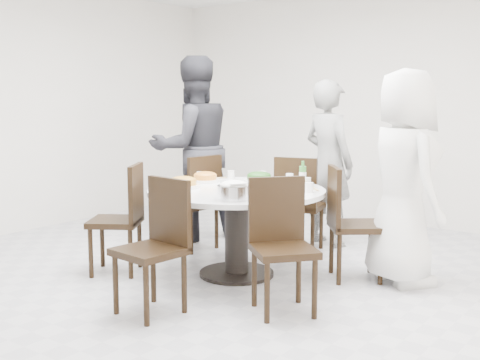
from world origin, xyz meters
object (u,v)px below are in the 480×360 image
Objects in this scene: chair_sw at (115,219)px; chair_se at (284,247)px; dining_table at (236,232)px; diner_right at (404,177)px; chair_nw at (192,202)px; rice_bowl at (234,192)px; chair_n at (301,204)px; diner_middle at (328,163)px; diner_left at (193,149)px; soup_bowl at (174,189)px; chair_ne at (356,223)px; beverage_bottle at (303,173)px; chair_s at (149,248)px.

chair_se is at bearing 58.26° from chair_sw.
diner_right reaches higher than dining_table.
chair_se is (1.72, -0.98, 0.00)m from chair_nw.
chair_nw is 1.98m from chair_se.
chair_n is at bearing 101.01° from rice_bowl.
diner_left is at bearing 42.80° from diner_middle.
chair_nw is at bearing 65.69° from diner_left.
rice_bowl is at bearing 5.18° from soup_bowl.
chair_n is 1.83m from chair_sw.
chair_nw is at bearing 100.16° from chair_se.
chair_ne is 4.46× the size of beverage_bottle.
chair_n is at bearing 122.45° from beverage_bottle.
diner_right is at bearing 50.29° from rice_bowl.
chair_ne reaches higher than rice_bowl.
chair_ne is 0.56× the size of diner_middle.
beverage_bottle is (0.03, 0.96, 0.05)m from rice_bowl.
chair_ne is 1.77m from chair_nw.
chair_n is at bearing 96.87° from chair_s.
beverage_bottle is (-0.53, 0.01, 0.38)m from chair_ne.
diner_left is at bearing 96.48° from chair_se.
diner_middle is (1.00, 0.98, 0.37)m from chair_nw.
soup_bowl is (-0.29, -1.50, 0.31)m from chair_n.
diner_middle is (-0.72, 1.96, 0.37)m from chair_se.
soup_bowl is at bearing 64.15° from chair_n.
diner_right is at bearing 28.65° from dining_table.
chair_s is 0.77m from soup_bowl.
chair_se is 1.21m from beverage_bottle.
rice_bowl is at bearing 110.65° from chair_ne.
dining_table is 1.58× the size of chair_ne.
diner_right is 2.40m from diner_left.
beverage_bottle is (1.24, 0.06, 0.38)m from chair_nw.
diner_left reaches higher than chair_se.
dining_table is 7.04× the size of beverage_bottle.
dining_table is at bearing 89.18° from chair_sw.
rice_bowl is at bearing 86.00° from chair_n.
soup_bowl is (0.62, 0.09, 0.31)m from chair_sw.
diner_right is (1.13, 1.76, 0.40)m from chair_s.
chair_se is 1.13m from soup_bowl.
chair_nw is at bearing 60.92° from diner_middle.
chair_ne is 2.06m from chair_sw.
chair_se is (1.70, 0.05, 0.00)m from chair_sw.
dining_table is at bearing 124.94° from rice_bowl.
chair_nw is 1.54m from rice_bowl.
chair_ne is at bearing 107.68° from diner_left.
diner_middle reaches higher than rice_bowl.
chair_n is 0.54× the size of diner_right.
chair_n reaches higher than rice_bowl.
chair_s is 0.54× the size of diner_right.
chair_ne is at bearing 146.26° from diner_middle.
chair_nw is 1.44m from diner_middle.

